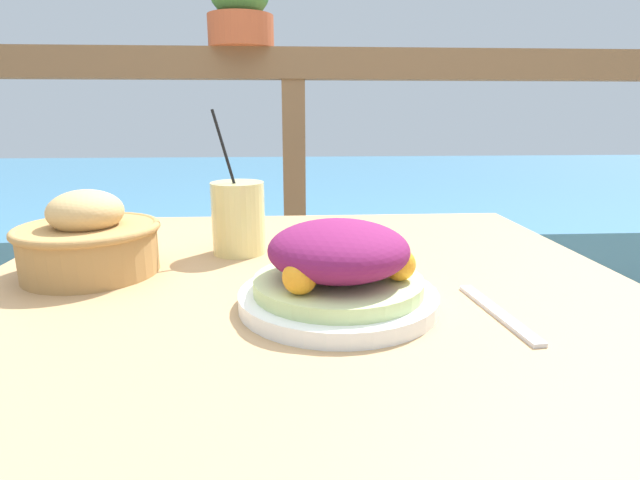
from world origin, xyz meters
TOP-DOWN VIEW (x-y plane):
  - patio_table at (0.00, 0.00)m, footprint 0.95×0.90m
  - railing_fence at (0.00, 0.89)m, footprint 2.80×0.08m
  - sea_backdrop at (0.00, 3.39)m, footprint 12.00×4.00m
  - salad_plate at (0.04, -0.11)m, footprint 0.25×0.25m
  - drink_glass at (-0.11, 0.14)m, footprint 0.09×0.09m
  - bread_basket at (-0.32, 0.04)m, footprint 0.21×0.21m
  - potted_plant at (-0.15, 0.89)m, footprint 0.19×0.19m
  - fork at (0.23, -0.15)m, footprint 0.03×0.18m

SIDE VIEW (x-z plane):
  - sea_backdrop at x=0.00m, z-range 0.00..0.41m
  - patio_table at x=0.00m, z-range 0.25..0.96m
  - fork at x=0.23m, z-range 0.70..0.71m
  - salad_plate at x=0.04m, z-range 0.69..0.80m
  - bread_basket at x=-0.32m, z-range 0.69..0.82m
  - drink_glass at x=-0.11m, z-range 0.64..0.88m
  - railing_fence at x=0.00m, z-range 0.28..1.40m
  - potted_plant at x=-0.15m, z-range 1.12..1.38m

